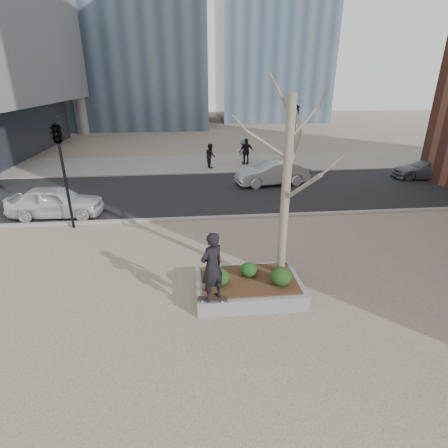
{
  "coord_description": "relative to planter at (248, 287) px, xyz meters",
  "views": [
    {
      "loc": [
        -0.58,
        -8.5,
        5.81
      ],
      "look_at": [
        0.5,
        2.0,
        1.4
      ],
      "focal_mm": 28.0,
      "sensor_mm": 36.0,
      "label": 1
    }
  ],
  "objects": [
    {
      "name": "ground",
      "position": [
        -1.0,
        0.0,
        -0.23
      ],
      "size": [
        120.0,
        120.0,
        0.0
      ],
      "primitive_type": "plane",
      "color": "gray",
      "rests_on": "ground"
    },
    {
      "name": "street",
      "position": [
        -1.0,
        10.0,
        -0.21
      ],
      "size": [
        60.0,
        8.0,
        0.02
      ],
      "primitive_type": "cube",
      "color": "black",
      "rests_on": "ground"
    },
    {
      "name": "far_sidewalk",
      "position": [
        -1.0,
        17.0,
        -0.21
      ],
      "size": [
        60.0,
        6.0,
        0.02
      ],
      "primitive_type": "cube",
      "color": "gray",
      "rests_on": "ground"
    },
    {
      "name": "planter",
      "position": [
        0.0,
        0.0,
        0.0
      ],
      "size": [
        3.0,
        2.0,
        0.45
      ],
      "primitive_type": "cube",
      "color": "gray",
      "rests_on": "ground"
    },
    {
      "name": "planter_mulch",
      "position": [
        0.0,
        0.0,
        0.25
      ],
      "size": [
        2.7,
        1.7,
        0.04
      ],
      "primitive_type": "cube",
      "color": "#382314",
      "rests_on": "planter"
    },
    {
      "name": "sycamore_tree",
      "position": [
        1.0,
        0.3,
        3.56
      ],
      "size": [
        2.8,
        2.8,
        6.6
      ],
      "primitive_type": null,
      "color": "gray",
      "rests_on": "planter_mulch"
    },
    {
      "name": "shrub_left",
      "position": [
        -0.85,
        -0.18,
        0.5
      ],
      "size": [
        0.55,
        0.55,
        0.46
      ],
      "primitive_type": "ellipsoid",
      "color": "#1A3912",
      "rests_on": "planter_mulch"
    },
    {
      "name": "shrub_middle",
      "position": [
        0.03,
        0.19,
        0.47
      ],
      "size": [
        0.49,
        0.49,
        0.42
      ],
      "primitive_type": "ellipsoid",
      "color": "#1A3A12",
      "rests_on": "planter_mulch"
    },
    {
      "name": "shrub_right",
      "position": [
        0.84,
        -0.35,
        0.52
      ],
      "size": [
        0.61,
        0.61,
        0.52
      ],
      "primitive_type": "ellipsoid",
      "color": "black",
      "rests_on": "planter_mulch"
    },
    {
      "name": "skateboard",
      "position": [
        -1.1,
        -0.88,
        0.26
      ],
      "size": [
        0.8,
        0.28,
        0.08
      ],
      "primitive_type": null,
      "rotation": [
        0.0,
        0.0,
        -0.1
      ],
      "color": "black",
      "rests_on": "planter"
    },
    {
      "name": "skateboarder",
      "position": [
        -1.1,
        -0.88,
        1.24
      ],
      "size": [
        0.82,
        0.76,
        1.87
      ],
      "primitive_type": "imported",
      "rotation": [
        0.0,
        0.0,
        3.75
      ],
      "color": "black",
      "rests_on": "skateboard"
    },
    {
      "name": "police_car",
      "position": [
        -7.57,
        7.0,
        0.49
      ],
      "size": [
        4.13,
        1.79,
        1.39
      ],
      "primitive_type": "imported",
      "rotation": [
        0.0,
        0.0,
        1.53
      ],
      "color": "silver",
      "rests_on": "street"
    },
    {
      "name": "car_silver",
      "position": [
        3.27,
        11.07,
        0.49
      ],
      "size": [
        4.41,
        2.09,
        1.39
      ],
      "primitive_type": "imported",
      "rotation": [
        0.0,
        0.0,
        4.86
      ],
      "color": "#ADB0B5",
      "rests_on": "street"
    },
    {
      "name": "car_third",
      "position": [
        13.18,
        11.39,
        0.39
      ],
      "size": [
        4.31,
        2.42,
        1.18
      ],
      "primitive_type": "imported",
      "rotation": [
        0.0,
        0.0,
        4.52
      ],
      "color": "slate",
      "rests_on": "street"
    },
    {
      "name": "pedestrian_a",
      "position": [
        -0.04,
        15.7,
        0.63
      ],
      "size": [
        0.79,
        0.92,
        1.66
      ],
      "primitive_type": "imported",
      "rotation": [
        0.0,
        0.0,
        1.79
      ],
      "color": "black",
      "rests_on": "far_sidewalk"
    },
    {
      "name": "pedestrian_b",
      "position": [
        2.49,
        17.09,
        0.61
      ],
      "size": [
        1.09,
        1.21,
        1.63
      ],
      "primitive_type": "imported",
      "rotation": [
        0.0,
        0.0,
        4.12
      ],
      "color": "#3C576C",
      "rests_on": "far_sidewalk"
    },
    {
      "name": "pedestrian_c",
      "position": [
        2.6,
        16.37,
        0.73
      ],
      "size": [
        1.17,
        0.71,
        1.86
      ],
      "primitive_type": "imported",
      "rotation": [
        0.0,
        0.0,
        3.39
      ],
      "color": "black",
      "rests_on": "far_sidewalk"
    },
    {
      "name": "traffic_light_near",
      "position": [
        -6.5,
        5.6,
        2.02
      ],
      "size": [
        0.6,
        2.48,
        4.5
      ],
      "primitive_type": null,
      "color": "black",
      "rests_on": "ground"
    },
    {
      "name": "traffic_light_far",
      "position": [
        5.5,
        14.6,
        2.02
      ],
      "size": [
        0.6,
        2.48,
        4.5
      ],
      "primitive_type": null,
      "color": "black",
      "rests_on": "ground"
    }
  ]
}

